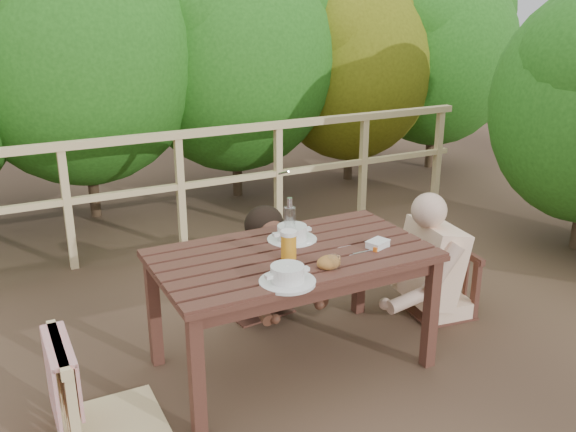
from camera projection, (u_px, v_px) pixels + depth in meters
name	position (u px, v px, depth m)	size (l,w,h in m)	color
ground	(292.00, 363.00, 3.67)	(60.00, 60.00, 0.00)	brown
table	(292.00, 310.00, 3.55)	(1.50, 0.85, 0.70)	#40231B
chair_left	(106.00, 338.00, 2.97)	(0.49, 0.49, 0.99)	#D3B980
chair_far	(254.00, 253.00, 4.17)	(0.41, 0.41, 0.83)	#40231B
chair_right	(442.00, 256.00, 4.14)	(0.41, 0.41, 0.82)	#40231B
woman	(252.00, 227.00, 4.13)	(0.48, 0.59, 1.18)	black
diner_right	(449.00, 213.00, 4.06)	(0.57, 0.70, 1.40)	beige
railing	(181.00, 191.00, 5.18)	(5.60, 0.10, 1.01)	#D3B980
hedge_row	(174.00, 11.00, 5.90)	(6.60, 1.60, 3.80)	#215916
soup_near	(287.00, 275.00, 3.07)	(0.28, 0.28, 0.09)	silver
soup_far	(292.00, 233.00, 3.60)	(0.29, 0.29, 0.10)	silver
bread_roll	(329.00, 263.00, 3.23)	(0.13, 0.10, 0.08)	#B0703B
beer_glass	(289.00, 246.00, 3.32)	(0.09, 0.09, 0.17)	orange
bottle	(290.00, 221.00, 3.52)	(0.07, 0.07, 0.28)	white
tumbler	(334.00, 263.00, 3.21)	(0.07, 0.07, 0.08)	white
butter_tub	(378.00, 245.00, 3.49)	(0.12, 0.09, 0.05)	white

